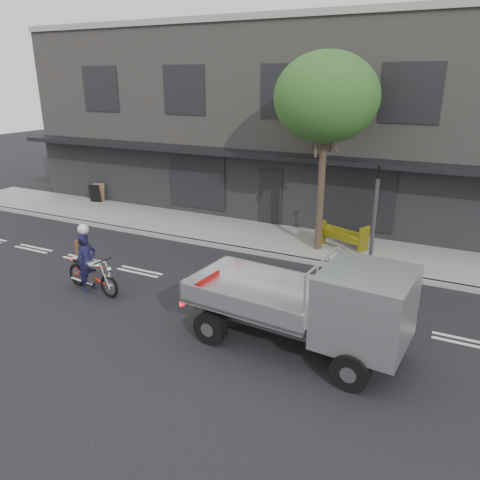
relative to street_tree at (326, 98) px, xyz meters
name	(u,v)px	position (x,y,z in m)	size (l,w,h in m)	color
ground	(204,286)	(-2.20, -4.20, -5.28)	(80.00, 80.00, 0.00)	black
sidewalk	(266,238)	(-2.20, 0.50, -5.20)	(32.00, 3.20, 0.15)	gray
kerb	(248,251)	(-2.20, -1.10, -5.20)	(32.00, 0.20, 0.15)	gray
building_main	(322,120)	(-2.20, 7.10, -1.28)	(26.00, 10.00, 8.00)	slate
street_tree	(326,98)	(0.00, 0.00, 0.00)	(3.40, 3.40, 6.74)	#382B21
traffic_light_pole	(374,222)	(2.00, -0.85, -3.63)	(0.12, 0.12, 3.50)	#2D2D30
motorcycle	(92,273)	(-4.91, -5.94, -4.72)	(2.11, 0.61, 1.09)	black
rider	(87,262)	(-5.06, -5.94, -4.41)	(0.63, 0.42, 1.73)	black
flatbed_ute	(344,306)	(2.46, -6.22, -3.96)	(5.12, 2.42, 2.30)	black
construction_barrier	(340,237)	(0.73, 0.22, -4.66)	(1.67, 0.67, 0.93)	#D6C90B
sandwich_board	(95,193)	(-11.66, 1.51, -4.69)	(0.56, 0.37, 0.88)	black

